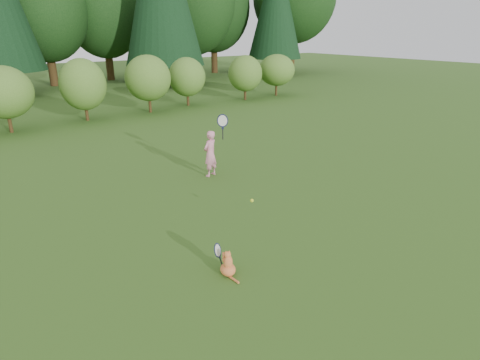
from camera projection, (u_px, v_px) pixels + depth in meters
ground at (253, 222)px, 8.73m from camera, size 100.00×100.00×0.00m
shrub_row at (84, 89)px, 18.23m from camera, size 28.00×3.00×2.80m
child at (211, 153)px, 11.30m from camera, size 0.75×0.50×1.98m
cat at (227, 262)px, 6.81m from camera, size 0.43×0.67×0.61m
tennis_ball at (252, 201)px, 8.38m from camera, size 0.08×0.08×0.08m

